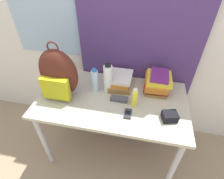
% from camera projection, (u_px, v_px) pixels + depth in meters
% --- Properties ---
extents(ground_plane, '(12.00, 12.00, 0.00)m').
position_uv_depth(ground_plane, '(105.00, 177.00, 1.73)').
color(ground_plane, '#9E8466').
extents(wall_back, '(6.00, 0.06, 2.50)m').
position_uv_depth(wall_back, '(122.00, 22.00, 1.52)').
color(wall_back, silver).
rests_on(wall_back, ground_plane).
extents(curtain_blue, '(1.09, 0.04, 2.50)m').
position_uv_depth(curtain_blue, '(140.00, 26.00, 1.46)').
color(curtain_blue, '#4C336B').
rests_on(curtain_blue, ground_plane).
extents(desk, '(1.28, 0.71, 0.74)m').
position_uv_depth(desk, '(112.00, 106.00, 1.58)').
color(desk, '#B7B299').
rests_on(desk, ground_plane).
extents(backpack, '(0.33, 0.20, 0.50)m').
position_uv_depth(backpack, '(58.00, 75.00, 1.43)').
color(backpack, '#512319').
rests_on(backpack, desk).
extents(book_stack_left, '(0.22, 0.29, 0.12)m').
position_uv_depth(book_stack_left, '(120.00, 80.00, 1.62)').
color(book_stack_left, olive).
rests_on(book_stack_left, desk).
extents(book_stack_center, '(0.23, 0.28, 0.17)m').
position_uv_depth(book_stack_center, '(157.00, 82.00, 1.56)').
color(book_stack_center, olive).
rests_on(book_stack_center, desk).
extents(water_bottle, '(0.06, 0.06, 0.23)m').
position_uv_depth(water_bottle, '(95.00, 81.00, 1.53)').
color(water_bottle, silver).
rests_on(water_bottle, desk).
extents(sports_bottle, '(0.08, 0.08, 0.28)m').
position_uv_depth(sports_bottle, '(108.00, 78.00, 1.52)').
color(sports_bottle, white).
rests_on(sports_bottle, desk).
extents(sunscreen_bottle, '(0.05, 0.05, 0.17)m').
position_uv_depth(sunscreen_bottle, '(135.00, 98.00, 1.40)').
color(sunscreen_bottle, yellow).
rests_on(sunscreen_bottle, desk).
extents(cell_phone, '(0.06, 0.10, 0.02)m').
position_uv_depth(cell_phone, '(128.00, 114.00, 1.37)').
color(cell_phone, '#2D2D33').
rests_on(cell_phone, desk).
extents(sunglasses_case, '(0.15, 0.06, 0.04)m').
position_uv_depth(sunglasses_case, '(119.00, 99.00, 1.48)').
color(sunglasses_case, '#47474C').
rests_on(sunglasses_case, desk).
extents(camera_pouch, '(0.13, 0.11, 0.07)m').
position_uv_depth(camera_pouch, '(170.00, 116.00, 1.31)').
color(camera_pouch, black).
rests_on(camera_pouch, desk).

